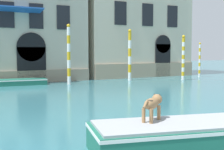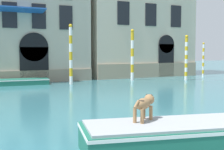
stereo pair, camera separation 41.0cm
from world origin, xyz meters
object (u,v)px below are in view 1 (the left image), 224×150
mooring_pole_0 (183,57)px  mooring_pole_4 (69,54)px  boat_foreground (214,133)px  boat_moored_near_palazzo (13,82)px  dog_on_deck (153,104)px  mooring_pole_1 (130,55)px  mooring_pole_3 (200,60)px

mooring_pole_0 → mooring_pole_4: size_ratio=0.86×
boat_foreground → boat_moored_near_palazzo: 17.95m
dog_on_deck → mooring_pole_1: (9.10, 16.43, 1.05)m
boat_moored_near_palazzo → mooring_pole_1: bearing=0.2°
boat_moored_near_palazzo → mooring_pole_4: bearing=-15.0°
mooring_pole_1 → mooring_pole_4: mooring_pole_4 is taller
dog_on_deck → mooring_pole_0: mooring_pole_0 is taller
dog_on_deck → mooring_pole_4: bearing=45.4°
mooring_pole_1 → mooring_pole_4: 5.81m
boat_foreground → mooring_pole_4: (1.85, 16.47, 1.92)m
mooring_pole_3 → mooring_pole_4: mooring_pole_4 is taller
mooring_pole_0 → mooring_pole_1: mooring_pole_1 is taller
boat_foreground → boat_moored_near_palazzo: boat_foreground is taller
dog_on_deck → mooring_pole_0: 19.78m
mooring_pole_3 → boat_moored_near_palazzo: bearing=176.6°
boat_moored_near_palazzo → mooring_pole_3: (17.31, -1.03, 1.45)m
mooring_pole_1 → mooring_pole_3: bearing=-2.5°
boat_moored_near_palazzo → mooring_pole_3: mooring_pole_3 is taller
boat_foreground → mooring_pole_1: size_ratio=1.55×
dog_on_deck → mooring_pole_1: mooring_pole_1 is taller
boat_moored_near_palazzo → mooring_pole_0: bearing=-6.3°
boat_foreground → dog_on_deck: size_ratio=7.55×
mooring_pole_0 → mooring_pole_4: (-10.06, 1.23, 0.33)m
dog_on_deck → mooring_pole_1: size_ratio=0.21×
mooring_pole_0 → mooring_pole_4: mooring_pole_4 is taller
boat_foreground → boat_moored_near_palazzo: bearing=109.8°
mooring_pole_3 → mooring_pole_4: size_ratio=0.73×
boat_foreground → mooring_pole_3: mooring_pole_3 is taller
boat_moored_near_palazzo → mooring_pole_1: size_ratio=1.12×
boat_foreground → boat_moored_near_palazzo: size_ratio=1.39×
mooring_pole_1 → mooring_pole_3: (7.66, -0.34, -0.53)m
boat_foreground → boat_moored_near_palazzo: (-2.03, 17.83, -0.15)m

